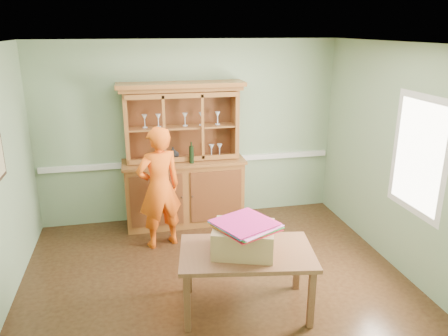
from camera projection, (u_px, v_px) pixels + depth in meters
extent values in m
plane|color=#462B16|center=(216.00, 283.00, 5.12)|extent=(4.50, 4.50, 0.00)
plane|color=white|center=(215.00, 44.00, 4.29)|extent=(4.50, 4.50, 0.00)
plane|color=gray|center=(190.00, 132.00, 6.56)|extent=(4.50, 0.00, 4.50)
plane|color=gray|center=(402.00, 161.00, 5.16)|extent=(0.00, 4.00, 4.00)
plane|color=gray|center=(276.00, 270.00, 2.84)|extent=(4.50, 0.00, 4.50)
cube|color=silver|center=(191.00, 161.00, 6.68)|extent=(4.41, 0.05, 0.08)
cube|color=silver|center=(418.00, 156.00, 4.83)|extent=(0.03, 0.96, 1.36)
cube|color=white|center=(418.00, 156.00, 4.83)|extent=(0.01, 0.80, 1.20)
cube|color=brown|center=(185.00, 193.00, 6.56)|extent=(1.73, 0.53, 0.96)
cube|color=brown|center=(184.00, 161.00, 6.39)|extent=(1.78, 0.59, 0.04)
cube|color=brown|center=(181.00, 123.00, 6.47)|extent=(1.63, 0.04, 1.01)
cube|color=brown|center=(126.00, 128.00, 6.16)|extent=(0.06, 0.36, 1.01)
cube|color=brown|center=(235.00, 123.00, 6.48)|extent=(0.06, 0.36, 1.01)
cube|color=brown|center=(181.00, 88.00, 6.15)|extent=(1.73, 0.42, 0.06)
cube|color=brown|center=(181.00, 84.00, 6.12)|extent=(1.80, 0.46, 0.06)
cube|color=brown|center=(182.00, 127.00, 6.32)|extent=(1.52, 0.32, 0.02)
imported|color=#B2B2B7|center=(173.00, 153.00, 6.41)|extent=(0.18, 0.18, 0.18)
imported|color=gold|center=(154.00, 159.00, 6.38)|extent=(0.21, 0.21, 0.05)
cylinder|color=black|center=(191.00, 153.00, 6.21)|extent=(0.07, 0.07, 0.31)
cube|color=brown|center=(247.00, 253.00, 4.46)|extent=(1.48, 1.03, 0.05)
cube|color=brown|center=(187.00, 303.00, 4.22)|extent=(0.07, 0.07, 0.63)
cube|color=brown|center=(189.00, 267.00, 4.85)|extent=(0.07, 0.07, 0.63)
cube|color=brown|center=(311.00, 299.00, 4.27)|extent=(0.07, 0.07, 0.63)
cube|color=brown|center=(297.00, 264.00, 4.91)|extent=(0.07, 0.07, 0.63)
cube|color=#9A774F|center=(244.00, 239.00, 4.39)|extent=(0.73, 0.66, 0.28)
cube|color=red|center=(245.00, 227.00, 4.33)|extent=(0.69, 0.69, 0.01)
cube|color=orange|center=(245.00, 226.00, 4.32)|extent=(0.69, 0.69, 0.01)
cube|color=green|center=(245.00, 225.00, 4.32)|extent=(0.69, 0.69, 0.01)
cube|color=#2DA0D5|center=(245.00, 225.00, 4.32)|extent=(0.69, 0.69, 0.01)
cube|color=#FD78DB|center=(245.00, 224.00, 4.31)|extent=(0.69, 0.69, 0.01)
cube|color=#EE2477|center=(245.00, 223.00, 4.31)|extent=(0.69, 0.69, 0.01)
cube|color=#C31D73|center=(245.00, 222.00, 4.31)|extent=(0.69, 0.69, 0.01)
imported|color=#E3530E|center=(159.00, 188.00, 5.76)|extent=(0.70, 0.56, 1.66)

